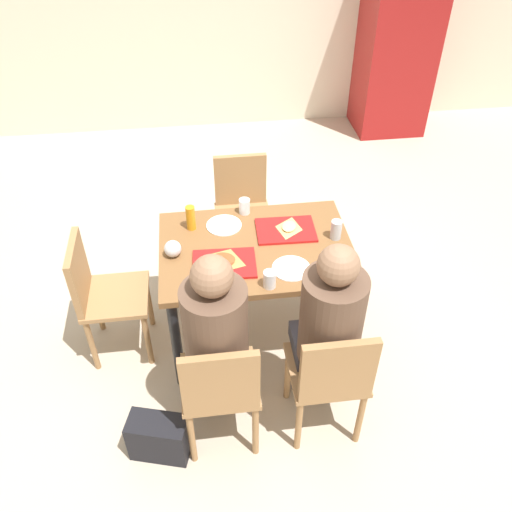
{
  "coord_description": "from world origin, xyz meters",
  "views": [
    {
      "loc": [
        -0.32,
        -2.46,
        2.78
      ],
      "look_at": [
        0.0,
        0.0,
        0.68
      ],
      "focal_mm": 37.71,
      "sensor_mm": 36.0,
      "label": 1
    }
  ],
  "objects_px": {
    "pizza_slice_a": "(224,260)",
    "soda_can": "(336,230)",
    "main_table": "(256,259)",
    "chair_left_end": "(100,291)",
    "person_in_red": "(216,333)",
    "tray_red_far": "(286,230)",
    "chair_near_right": "(331,375)",
    "foil_bundle": "(173,249)",
    "tray_red_near": "(224,264)",
    "plastic_cup_b": "(270,279)",
    "handbag": "(159,437)",
    "condiment_bottle": "(191,218)",
    "drink_fridge": "(398,40)",
    "person_in_brown_jacket": "(328,323)",
    "chair_far_side": "(242,205)",
    "chair_near_left": "(220,387)",
    "paper_plate_center": "(224,225)",
    "paper_plate_near_edge": "(291,268)",
    "pizza_slice_b": "(289,227)",
    "plastic_cup_a": "(244,206)"
  },
  "relations": [
    {
      "from": "pizza_slice_a",
      "to": "chair_near_left",
      "type": "bearing_deg",
      "value": -97.23
    },
    {
      "from": "main_table",
      "to": "chair_left_end",
      "type": "bearing_deg",
      "value": 180.0
    },
    {
      "from": "condiment_bottle",
      "to": "drink_fridge",
      "type": "relative_size",
      "value": 0.08
    },
    {
      "from": "tray_red_far",
      "to": "plastic_cup_b",
      "type": "relative_size",
      "value": 3.6
    },
    {
      "from": "chair_near_left",
      "to": "person_in_brown_jacket",
      "type": "height_order",
      "value": "person_in_brown_jacket"
    },
    {
      "from": "person_in_red",
      "to": "tray_red_near",
      "type": "xyz_separation_m",
      "value": [
        0.09,
        0.51,
        0.01
      ]
    },
    {
      "from": "chair_near_left",
      "to": "chair_far_side",
      "type": "relative_size",
      "value": 1.0
    },
    {
      "from": "condiment_bottle",
      "to": "pizza_slice_a",
      "type": "bearing_deg",
      "value": -64.19
    },
    {
      "from": "handbag",
      "to": "chair_near_left",
      "type": "bearing_deg",
      "value": 2.73
    },
    {
      "from": "person_in_brown_jacket",
      "to": "foil_bundle",
      "type": "relative_size",
      "value": 12.75
    },
    {
      "from": "chair_far_side",
      "to": "tray_red_far",
      "type": "relative_size",
      "value": 2.4
    },
    {
      "from": "tray_red_near",
      "to": "pizza_slice_b",
      "type": "height_order",
      "value": "pizza_slice_b"
    },
    {
      "from": "pizza_slice_b",
      "to": "plastic_cup_a",
      "type": "bearing_deg",
      "value": 138.57
    },
    {
      "from": "pizza_slice_a",
      "to": "soda_can",
      "type": "xyz_separation_m",
      "value": [
        0.69,
        0.15,
        0.04
      ]
    },
    {
      "from": "pizza_slice_a",
      "to": "drink_fridge",
      "type": "height_order",
      "value": "drink_fridge"
    },
    {
      "from": "person_in_red",
      "to": "chair_near_left",
      "type": "bearing_deg",
      "value": -90.0
    },
    {
      "from": "plastic_cup_b",
      "to": "foil_bundle",
      "type": "distance_m",
      "value": 0.61
    },
    {
      "from": "person_in_red",
      "to": "handbag",
      "type": "xyz_separation_m",
      "value": [
        -0.35,
        -0.16,
        -0.62
      ]
    },
    {
      "from": "pizza_slice_a",
      "to": "drink_fridge",
      "type": "distance_m",
      "value": 3.6
    },
    {
      "from": "plastic_cup_b",
      "to": "condiment_bottle",
      "type": "relative_size",
      "value": 0.62
    },
    {
      "from": "person_in_red",
      "to": "plastic_cup_b",
      "type": "distance_m",
      "value": 0.44
    },
    {
      "from": "chair_near_left",
      "to": "paper_plate_near_edge",
      "type": "relative_size",
      "value": 3.93
    },
    {
      "from": "pizza_slice_a",
      "to": "handbag",
      "type": "distance_m",
      "value": 1.03
    },
    {
      "from": "person_in_red",
      "to": "tray_red_far",
      "type": "relative_size",
      "value": 3.54
    },
    {
      "from": "chair_left_end",
      "to": "pizza_slice_b",
      "type": "relative_size",
      "value": 4.4
    },
    {
      "from": "person_in_brown_jacket",
      "to": "tray_red_far",
      "type": "distance_m",
      "value": 0.78
    },
    {
      "from": "chair_near_right",
      "to": "foil_bundle",
      "type": "distance_m",
      "value": 1.14
    },
    {
      "from": "main_table",
      "to": "chair_left_end",
      "type": "height_order",
      "value": "chair_left_end"
    },
    {
      "from": "chair_near_right",
      "to": "soda_can",
      "type": "height_order",
      "value": "soda_can"
    },
    {
      "from": "paper_plate_near_edge",
      "to": "pizza_slice_a",
      "type": "height_order",
      "value": "pizza_slice_a"
    },
    {
      "from": "paper_plate_near_edge",
      "to": "pizza_slice_b",
      "type": "xyz_separation_m",
      "value": [
        0.05,
        0.36,
        0.02
      ]
    },
    {
      "from": "person_in_red",
      "to": "paper_plate_center",
      "type": "bearing_deg",
      "value": 82.59
    },
    {
      "from": "chair_near_right",
      "to": "person_in_red",
      "type": "relative_size",
      "value": 0.68
    },
    {
      "from": "chair_near_left",
      "to": "tray_red_near",
      "type": "height_order",
      "value": "chair_near_left"
    },
    {
      "from": "paper_plate_center",
      "to": "plastic_cup_b",
      "type": "distance_m",
      "value": 0.61
    },
    {
      "from": "main_table",
      "to": "soda_can",
      "type": "relative_size",
      "value": 9.41
    },
    {
      "from": "person_in_red",
      "to": "foil_bundle",
      "type": "relative_size",
      "value": 12.75
    },
    {
      "from": "tray_red_near",
      "to": "drink_fridge",
      "type": "distance_m",
      "value": 3.61
    },
    {
      "from": "tray_red_far",
      "to": "drink_fridge",
      "type": "relative_size",
      "value": 0.19
    },
    {
      "from": "paper_plate_center",
      "to": "soda_can",
      "type": "bearing_deg",
      "value": -17.35
    },
    {
      "from": "main_table",
      "to": "chair_near_left",
      "type": "distance_m",
      "value": 0.86
    },
    {
      "from": "plastic_cup_b",
      "to": "handbag",
      "type": "bearing_deg",
      "value": -145.25
    },
    {
      "from": "plastic_cup_a",
      "to": "condiment_bottle",
      "type": "xyz_separation_m",
      "value": [
        -0.34,
        -0.12,
        0.03
      ]
    },
    {
      "from": "plastic_cup_b",
      "to": "soda_can",
      "type": "bearing_deg",
      "value": 38.95
    },
    {
      "from": "condiment_bottle",
      "to": "drink_fridge",
      "type": "xyz_separation_m",
      "value": [
        2.19,
        2.62,
        0.11
      ]
    },
    {
      "from": "chair_far_side",
      "to": "tray_red_near",
      "type": "height_order",
      "value": "chair_far_side"
    },
    {
      "from": "chair_far_side",
      "to": "person_in_brown_jacket",
      "type": "distance_m",
      "value": 1.5
    },
    {
      "from": "plastic_cup_a",
      "to": "main_table",
      "type": "bearing_deg",
      "value": -85.32
    },
    {
      "from": "plastic_cup_b",
      "to": "foil_bundle",
      "type": "bearing_deg",
      "value": 147.44
    },
    {
      "from": "pizza_slice_a",
      "to": "chair_near_right",
      "type": "bearing_deg",
      "value": -53.83
    }
  ]
}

